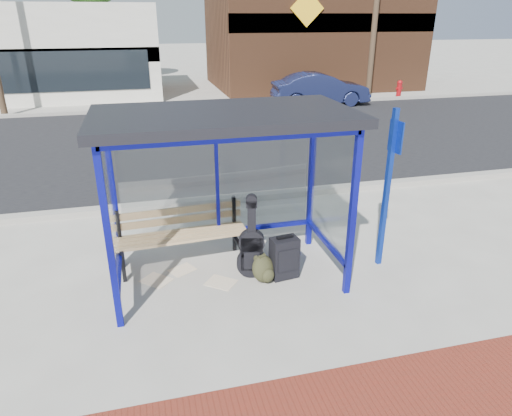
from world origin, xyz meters
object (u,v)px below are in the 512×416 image
object	(u,v)px
bench	(180,232)
fire_hydrant	(399,88)
suitcase	(284,258)
backpack	(264,270)
parked_car	(320,89)
guitar_bag	(252,249)

from	to	relation	value
bench	fire_hydrant	size ratio (longest dim) A/B	2.49
suitcase	fire_hydrant	size ratio (longest dim) A/B	0.84
backpack	parked_car	size ratio (longest dim) A/B	0.10
parked_car	bench	bearing A→B (deg)	153.44
bench	suitcase	world-z (taller)	bench
backpack	fire_hydrant	xyz separation A→B (m)	(10.10, 13.66, 0.24)
guitar_bag	backpack	distance (m)	0.34
parked_car	fire_hydrant	size ratio (longest dim) A/B	5.01
suitcase	backpack	size ratio (longest dim) A/B	1.68
parked_car	fire_hydrant	distance (m)	4.24
fire_hydrant	suitcase	bearing A→B (deg)	-125.71
bench	suitcase	distance (m)	1.61
guitar_bag	parked_car	xyz separation A→B (m)	(6.06, 12.71, 0.22)
fire_hydrant	bench	bearing A→B (deg)	-131.06
guitar_bag	parked_car	size ratio (longest dim) A/B	0.30
suitcase	parked_car	distance (m)	14.03
bench	fire_hydrant	world-z (taller)	bench
bench	suitcase	size ratio (longest dim) A/B	2.95
guitar_bag	backpack	xyz separation A→B (m)	(0.13, -0.19, -0.25)
backpack	fire_hydrant	distance (m)	16.99
bench	guitar_bag	world-z (taller)	guitar_bag
backpack	guitar_bag	bearing A→B (deg)	105.10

